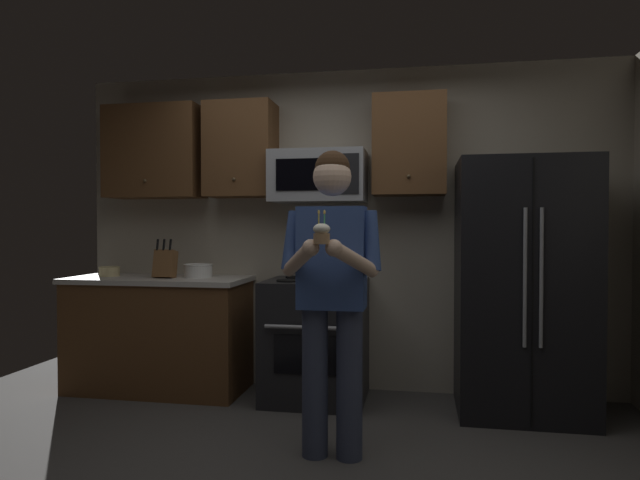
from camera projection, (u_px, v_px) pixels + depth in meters
The scene contains 11 objects.
wall_back at pixel (342, 230), 4.56m from camera, with size 4.40×0.10×2.60m, color #B7AD99.
oven_range at pixel (316, 340), 4.22m from camera, with size 0.76×0.70×0.93m.
microwave at pixel (319, 177), 4.31m from camera, with size 0.74×0.41×0.40m.
refrigerator at pixel (522, 287), 3.90m from camera, with size 0.90×0.75×1.80m.
cabinet_row_upper at pixel (250, 150), 4.46m from camera, with size 2.78×0.36×0.76m.
counter_left at pixel (159, 333), 4.47m from camera, with size 1.44×0.66×0.92m.
knife_block at pixel (165, 264), 4.40m from camera, with size 0.16×0.15×0.32m.
bowl_large_white at pixel (198, 270), 4.45m from camera, with size 0.23×0.23×0.11m.
bowl_small_colored at pixel (109, 271), 4.56m from camera, with size 0.17×0.17×0.08m.
person at pixel (332, 285), 3.14m from camera, with size 0.60×0.48×1.76m.
cupcake at pixel (322, 233), 2.81m from camera, with size 0.09×0.09×0.17m.
Camera 1 is at (0.64, -2.77, 1.32)m, focal length 30.93 mm.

